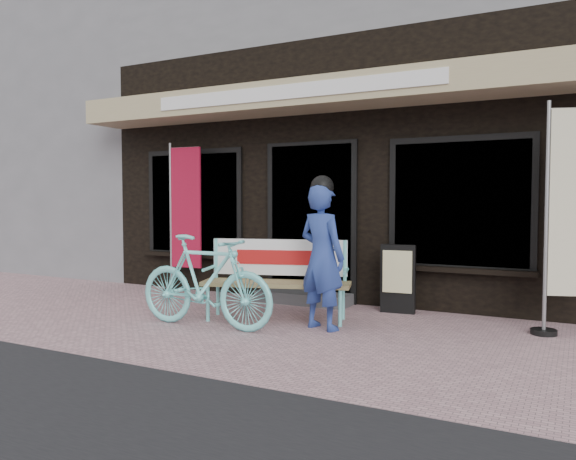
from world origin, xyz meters
The scene contains 9 objects.
ground centered at (0.00, 0.00, 0.00)m, with size 70.00×70.00×0.00m, color #BA8E94.
storefront centered at (0.00, 4.96, 2.99)m, with size 7.00×6.77×6.00m.
neighbor_left_near centered at (-8.50, 5.50, 3.20)m, with size 10.00×7.00×6.40m, color slate.
bench centered at (0.17, 0.71, 0.55)m, with size 1.77×0.92×0.93m.
person centered at (0.85, 0.47, 0.82)m, with size 0.65×0.52×1.66m.
bicycle centered at (-0.31, -0.06, 0.51)m, with size 0.48×1.69×1.02m, color #74E3E1.
nobori_red centered at (-1.99, 1.70, 1.17)m, with size 0.66×0.26×2.26m.
nobori_cream centered at (3.22, 1.38, 1.24)m, with size 0.71×0.37×2.41m.
menu_stand centered at (1.32, 1.69, 0.44)m, with size 0.43×0.13×0.85m.
Camera 1 is at (3.32, -5.03, 1.39)m, focal length 35.00 mm.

